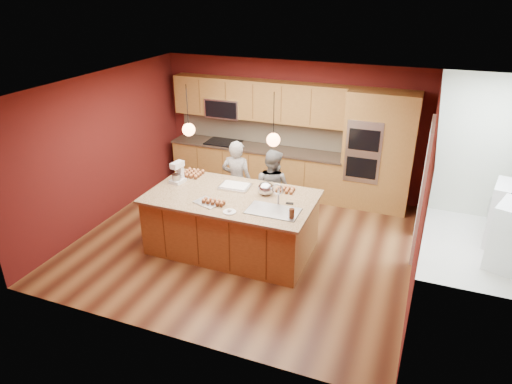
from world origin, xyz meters
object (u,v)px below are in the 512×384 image
at_px(island, 233,222).
at_px(person_right, 272,189).
at_px(stand_mixer, 178,174).
at_px(mixing_bowl, 266,189).
at_px(person_left, 237,181).

xyz_separation_m(island, person_right, (0.33, 1.00, 0.23)).
height_order(island, stand_mixer, island).
relative_size(person_right, mixing_bowl, 5.65).
bearing_deg(person_right, mixing_bowl, 113.34).
bearing_deg(stand_mixer, person_left, 57.39).
xyz_separation_m(stand_mixer, mixing_bowl, (1.56, 0.07, -0.05)).
relative_size(person_left, mixing_bowl, 5.97).
relative_size(person_right, stand_mixer, 4.06).
bearing_deg(mixing_bowl, person_right, 101.93).
bearing_deg(person_left, mixing_bowl, 134.21).
height_order(person_left, stand_mixer, person_left).
relative_size(island, stand_mixer, 7.39).
bearing_deg(person_left, stand_mixer, 45.30).
height_order(island, person_left, person_left).
xyz_separation_m(island, stand_mixer, (-1.08, 0.17, 0.64)).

